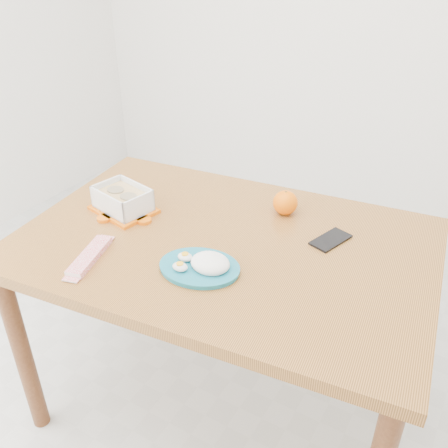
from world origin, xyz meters
The scene contains 7 objects.
ground centered at (0.00, 0.00, 0.00)m, with size 3.50×3.50×0.00m, color #B7B7B2.
dining_table centered at (0.12, 0.10, 0.66)m, with size 1.39×1.01×0.75m.
food_container centered at (-0.27, 0.09, 0.79)m, with size 0.24×0.20×0.09m.
orange_fruit centered at (0.22, 0.36, 0.79)m, with size 0.08×0.08×0.08m, color orange.
rice_plate centered at (0.15, -0.07, 0.77)m, with size 0.28×0.28×0.06m.
candy_bar centered at (-0.17, -0.19, 0.76)m, with size 0.20×0.05×0.02m, color red.
smartphone centered at (0.41, 0.27, 0.75)m, with size 0.07×0.14×0.01m, color black.
Camera 1 is at (0.79, -1.04, 1.62)m, focal length 40.00 mm.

